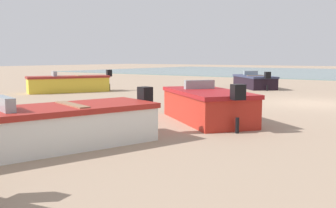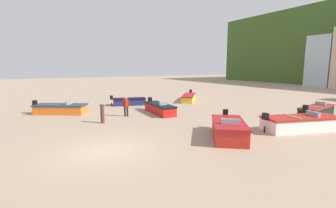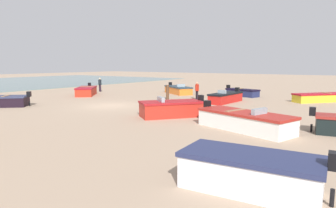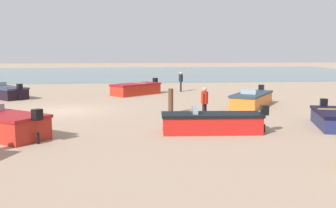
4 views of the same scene
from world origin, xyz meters
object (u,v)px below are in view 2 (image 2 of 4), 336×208
object	(u,v)px
mooring_post_mid_beach	(102,114)
beach_walker_distant	(126,105)
boat_black_5	(316,111)
boat_red_7	(160,108)
boat_white_6	(301,123)
boat_red_10	(229,129)
boat_navy_8	(129,101)
boat_orange_3	(61,109)
boat_yellow_4	(189,98)

from	to	relation	value
mooring_post_mid_beach	beach_walker_distant	world-z (taller)	beach_walker_distant
boat_black_5	boat_red_7	xyz separation A→B (m)	(-7.52, -10.16, -0.03)
boat_white_6	boat_red_10	size ratio (longest dim) A/B	1.29
boat_red_10	boat_white_6	bearing A→B (deg)	-154.46
boat_navy_8	boat_black_5	bearing A→B (deg)	55.59
boat_orange_3	boat_red_10	xyz separation A→B (m)	(12.26, 7.41, 0.07)
boat_red_7	boat_red_10	distance (m)	8.25
boat_black_5	beach_walker_distant	world-z (taller)	beach_walker_distant
boat_red_10	beach_walker_distant	bearing A→B (deg)	-33.35
mooring_post_mid_beach	beach_walker_distant	xyz separation A→B (m)	(-1.40, 2.26, 0.29)
boat_yellow_4	boat_red_10	distance (m)	14.73
boat_navy_8	boat_white_6	bearing A→B (deg)	37.14
boat_red_7	mooring_post_mid_beach	distance (m)	5.32
boat_yellow_4	boat_navy_8	world-z (taller)	boat_yellow_4
boat_white_6	mooring_post_mid_beach	world-z (taller)	mooring_post_mid_beach
boat_red_10	beach_walker_distant	world-z (taller)	beach_walker_distant
boat_yellow_4	boat_white_6	world-z (taller)	boat_white_6
boat_orange_3	boat_white_6	world-z (taller)	boat_white_6
boat_navy_8	boat_red_10	world-z (taller)	boat_red_10
boat_navy_8	mooring_post_mid_beach	distance (m)	8.04
boat_navy_8	boat_red_10	size ratio (longest dim) A/B	0.92
boat_white_6	boat_red_7	bearing A→B (deg)	-133.82
boat_white_6	beach_walker_distant	size ratio (longest dim) A/B	3.20
boat_orange_3	boat_red_7	world-z (taller)	boat_red_7
boat_yellow_4	beach_walker_distant	bearing A→B (deg)	67.02
boat_black_5	boat_white_6	xyz separation A→B (m)	(1.81, -5.05, 0.01)
boat_orange_3	boat_red_7	size ratio (longest dim) A/B	1.00
boat_orange_3	mooring_post_mid_beach	distance (m)	5.61
boat_orange_3	mooring_post_mid_beach	size ratio (longest dim) A/B	3.30
boat_red_7	boat_red_10	world-z (taller)	boat_red_10
boat_white_6	boat_navy_8	world-z (taller)	boat_white_6
boat_white_6	boat_orange_3	bearing A→B (deg)	-119.39
boat_red_10	beach_walker_distant	distance (m)	9.00
boat_orange_3	boat_yellow_4	xyz separation A→B (m)	(-0.98, 13.87, -0.03)
boat_red_7	boat_black_5	bearing A→B (deg)	146.92
boat_black_5	boat_red_10	distance (m)	10.16
boat_navy_8	beach_walker_distant	distance (m)	5.74
boat_white_6	boat_red_10	xyz separation A→B (m)	(-1.08, -5.08, 0.03)
boat_red_7	beach_walker_distant	size ratio (longest dim) A/B	2.72
boat_yellow_4	mooring_post_mid_beach	world-z (taller)	mooring_post_mid_beach
boat_black_5	boat_navy_8	distance (m)	16.95
boat_navy_8	mooring_post_mid_beach	xyz separation A→B (m)	(6.66, -4.49, 0.29)
boat_white_6	boat_navy_8	distance (m)	15.93
boat_orange_3	boat_yellow_4	distance (m)	13.91
boat_white_6	boat_red_10	world-z (taller)	boat_red_10
boat_white_6	boat_black_5	bearing A→B (deg)	127.21
boat_orange_3	beach_walker_distant	size ratio (longest dim) A/B	2.71
boat_yellow_4	beach_walker_distant	world-z (taller)	beach_walker_distant
boat_red_7	mooring_post_mid_beach	size ratio (longest dim) A/B	3.30
mooring_post_mid_beach	beach_walker_distant	bearing A→B (deg)	121.67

